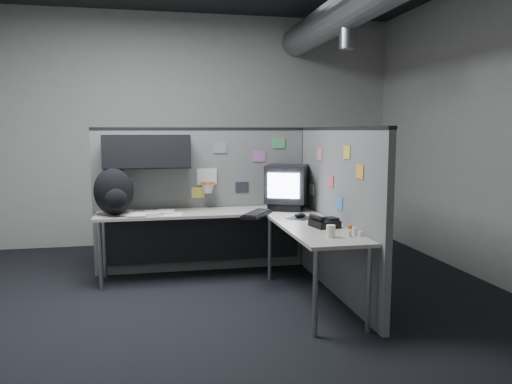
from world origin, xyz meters
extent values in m
cube|color=black|center=(0.00, 0.00, -0.01)|extent=(5.60, 5.60, 0.01)
cube|color=#9E9E99|center=(0.00, 2.80, 1.60)|extent=(5.60, 0.01, 3.20)
cube|color=#9E9E99|center=(0.00, -2.80, 1.60)|extent=(5.60, 0.01, 3.20)
cube|color=#9E9E99|center=(2.80, 0.00, 1.60)|extent=(0.01, 5.60, 3.20)
cylinder|color=slate|center=(1.40, 0.80, 2.60)|extent=(0.16, 0.16, 0.30)
cube|color=slate|center=(-0.08, 1.30, 0.80)|extent=(2.43, 0.06, 1.60)
cube|color=black|center=(-0.08, 1.30, 1.61)|extent=(2.43, 0.07, 0.03)
cube|color=black|center=(1.10, 1.30, 0.80)|extent=(0.07, 0.07, 1.60)
cube|color=black|center=(-0.70, 1.10, 1.38)|extent=(0.90, 0.35, 0.35)
cube|color=black|center=(-0.70, 0.93, 1.38)|extent=(0.90, 0.02, 0.33)
cube|color=silver|center=(-0.05, 1.26, 1.08)|extent=(0.22, 0.02, 0.18)
torus|color=#D85914|center=(-0.05, 1.17, 1.02)|extent=(0.16, 0.16, 0.01)
cone|color=white|center=(-0.05, 1.17, 0.96)|extent=(0.14, 0.14, 0.11)
cube|color=silver|center=(-0.95, 1.26, 1.02)|extent=(0.15, 0.01, 0.12)
cube|color=gray|center=(0.10, 1.26, 1.40)|extent=(0.15, 0.01, 0.12)
cube|color=#26262D|center=(0.35, 1.26, 0.95)|extent=(0.15, 0.01, 0.12)
cube|color=#B266B2|center=(0.55, 1.26, 1.30)|extent=(0.15, 0.01, 0.12)
cube|color=#4CB266|center=(0.78, 1.26, 1.45)|extent=(0.15, 0.01, 0.12)
cube|color=#E5D84C|center=(-0.15, 1.26, 0.90)|extent=(0.15, 0.01, 0.12)
cube|color=slate|center=(1.10, 0.22, 0.80)|extent=(0.06, 2.23, 1.60)
cube|color=black|center=(1.10, 0.22, 1.61)|extent=(0.07, 2.23, 0.03)
cube|color=#D87F7F|center=(1.06, 0.65, 1.35)|extent=(0.01, 0.15, 0.12)
cube|color=#CC4C4C|center=(1.06, 0.30, 1.10)|extent=(0.01, 0.15, 0.12)
cube|color=gold|center=(1.06, -0.10, 1.40)|extent=(0.01, 0.15, 0.12)
cube|color=silver|center=(1.06, 0.90, 0.95)|extent=(0.01, 0.15, 0.12)
cube|color=orange|center=(1.06, -0.40, 1.25)|extent=(0.01, 0.15, 0.12)
cube|color=#337FCC|center=(1.06, 0.05, 0.92)|extent=(0.01, 0.15, 0.12)
cube|color=#A8A698|center=(-0.10, 0.98, 0.71)|extent=(2.30, 0.56, 0.03)
cube|color=#A8A698|center=(0.78, -0.07, 0.71)|extent=(0.56, 1.55, 0.03)
cube|color=black|center=(-0.10, 1.20, 0.40)|extent=(2.18, 0.02, 0.55)
cylinder|color=gray|center=(-1.18, 0.76, 0.35)|extent=(0.04, 0.04, 0.70)
cylinder|color=gray|center=(-1.18, 1.20, 0.35)|extent=(0.04, 0.04, 0.70)
cylinder|color=gray|center=(0.56, 0.76, 0.35)|extent=(0.04, 0.04, 0.70)
cylinder|color=gray|center=(0.56, -0.78, 0.35)|extent=(0.04, 0.04, 0.70)
cylinder|color=gray|center=(1.00, -0.78, 0.35)|extent=(0.04, 0.04, 0.70)
cube|color=black|center=(0.80, 0.95, 0.77)|extent=(0.49, 0.52, 0.08)
cube|color=black|center=(0.80, 0.95, 1.02)|extent=(0.57, 0.57, 0.41)
cube|color=silver|center=(0.70, 0.74, 1.02)|extent=(0.31, 0.15, 0.27)
cube|color=black|center=(0.38, 0.59, 0.74)|extent=(0.40, 0.50, 0.03)
cube|color=black|center=(0.38, 0.59, 0.77)|extent=(0.36, 0.45, 0.01)
cube|color=black|center=(0.78, 0.37, 0.73)|extent=(0.31, 0.31, 0.01)
ellipsoid|color=black|center=(0.78, 0.37, 0.76)|extent=(0.12, 0.08, 0.05)
cube|color=black|center=(0.86, -0.11, 0.76)|extent=(0.26, 0.27, 0.06)
cylinder|color=black|center=(0.79, -0.11, 0.82)|extent=(0.09, 0.22, 0.05)
cube|color=black|center=(0.93, -0.11, 0.80)|extent=(0.12, 0.14, 0.02)
cylinder|color=silver|center=(0.99, -0.51, 0.76)|extent=(0.05, 0.05, 0.07)
cylinder|color=silver|center=(0.93, -0.55, 0.76)|extent=(0.04, 0.04, 0.06)
cylinder|color=silver|center=(1.01, -0.58, 0.75)|extent=(0.04, 0.04, 0.05)
cylinder|color=#D85914|center=(0.96, -0.46, 0.77)|extent=(0.04, 0.04, 0.08)
cylinder|color=white|center=(0.77, -0.54, 0.78)|extent=(0.09, 0.09, 0.10)
cube|color=white|center=(-0.45, 0.85, 0.73)|extent=(0.22, 0.28, 0.00)
cube|color=white|center=(-0.66, 1.01, 0.73)|extent=(0.21, 0.28, 0.00)
cube|color=white|center=(-0.89, 0.94, 0.74)|extent=(0.21, 0.28, 0.00)
cube|color=white|center=(-0.52, 1.03, 0.74)|extent=(0.22, 0.28, 0.00)
cube|color=white|center=(-0.81, 0.86, 0.74)|extent=(0.21, 0.28, 0.00)
cube|color=white|center=(-0.97, 1.06, 0.74)|extent=(0.22, 0.28, 0.00)
ellipsoid|color=black|center=(-1.04, 0.95, 0.98)|extent=(0.44, 0.34, 0.49)
ellipsoid|color=black|center=(-1.01, 0.79, 0.91)|extent=(0.24, 0.15, 0.22)
camera|label=1|loc=(-0.63, -4.32, 1.59)|focal=35.00mm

